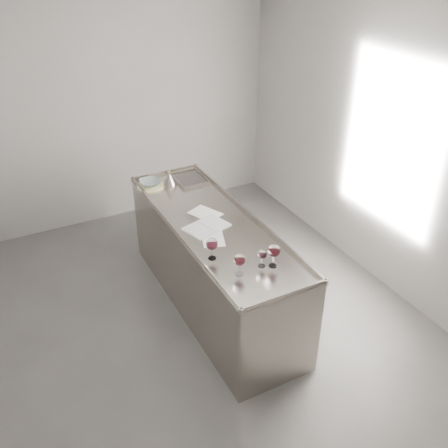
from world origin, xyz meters
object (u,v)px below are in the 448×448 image
notebook (207,227)px  wine_glass_middle (239,260)px  wine_glass_right (274,251)px  wine_glass_left (212,244)px  ceramic_bowl (150,183)px  counter (214,264)px  wine_glass_small (262,255)px  wine_funnel (169,180)px

notebook → wine_glass_middle: bearing=-112.3°
wine_glass_right → wine_glass_left: bearing=140.4°
wine_glass_left → notebook: size_ratio=0.43×
wine_glass_middle → notebook: bearing=84.1°
wine_glass_middle → wine_glass_right: (0.29, -0.03, 0.01)m
notebook → ceramic_bowl: ceramic_bowl is taller
counter → wine_glass_middle: (-0.16, -0.80, 0.60)m
wine_glass_small → wine_funnel: wine_funnel is taller
ceramic_bowl → wine_funnel: bearing=-21.3°
notebook → wine_glass_small: bearing=-96.3°
wine_glass_middle → wine_glass_left: bearing=107.8°
wine_glass_small → counter: bearing=93.3°
counter → wine_glass_small: wine_glass_small is taller
wine_glass_left → wine_glass_small: bearing=-42.7°
counter → wine_funnel: (-0.07, 0.88, 0.53)m
wine_glass_left → wine_funnel: size_ratio=0.90×
wine_glass_right → wine_funnel: size_ratio=0.96×
wine_glass_right → wine_funnel: 1.72m
wine_glass_left → ceramic_bowl: wine_glass_left is taller
ceramic_bowl → notebook: bearing=-80.6°
counter → wine_funnel: size_ratio=11.61×
counter → wine_glass_right: bearing=-81.3°
ceramic_bowl → wine_glass_middle: bearing=-87.1°
ceramic_bowl → wine_glass_right: bearing=-77.9°
wine_glass_left → wine_glass_middle: size_ratio=1.03×
wine_glass_small → notebook: wine_glass_small is taller
wine_glass_right → ceramic_bowl: 1.82m
ceramic_bowl → wine_funnel: 0.20m
ceramic_bowl → wine_funnel: wine_funnel is taller
wine_glass_middle → ceramic_bowl: wine_glass_middle is taller
wine_glass_small → wine_glass_left: bearing=137.3°
counter → ceramic_bowl: bearing=104.9°
wine_glass_small → wine_funnel: (-0.11, 1.67, -0.04)m
wine_glass_left → counter: bearing=63.1°
counter → wine_glass_left: bearing=-116.9°
wine_glass_right → ceramic_bowl: size_ratio=0.93×
ceramic_bowl → counter: bearing=-75.1°
wine_glass_small → notebook: 0.76m
wine_glass_middle → notebook: size_ratio=0.42×
counter → notebook: size_ratio=5.56×
wine_glass_small → wine_glass_right: bearing=-25.5°
wine_glass_left → wine_funnel: bearing=82.3°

